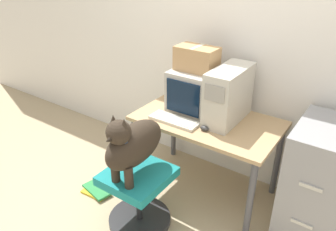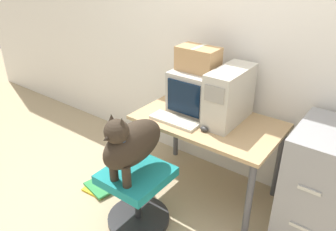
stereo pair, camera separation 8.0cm
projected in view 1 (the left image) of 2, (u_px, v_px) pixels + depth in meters
ground_plane at (183, 210)px, 2.74m from camera, size 12.00×12.00×0.00m
wall_back at (236, 37)px, 2.71m from camera, size 8.00×0.05×2.60m
desk at (207, 129)px, 2.72m from camera, size 1.17×0.70×0.71m
crt_monitor at (195, 90)px, 2.76m from camera, size 0.37×0.40×0.35m
pc_tower at (229, 95)px, 2.57m from camera, size 0.21×0.50×0.44m
keyboard at (174, 120)px, 2.63m from camera, size 0.41×0.15×0.03m
computer_mouse at (205, 128)px, 2.50m from camera, size 0.07×0.04×0.04m
office_chair at (139, 194)px, 2.51m from camera, size 0.49×0.49×0.48m
dog at (132, 144)px, 2.27m from camera, size 0.23×0.55×0.53m
filing_cabinet at (317, 182)px, 2.37m from camera, size 0.41×0.62×0.90m
cardboard_box at (197, 59)px, 2.64m from camera, size 0.34×0.21×0.20m
book_stack_floor at (97, 190)px, 2.93m from camera, size 0.30×0.20×0.04m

